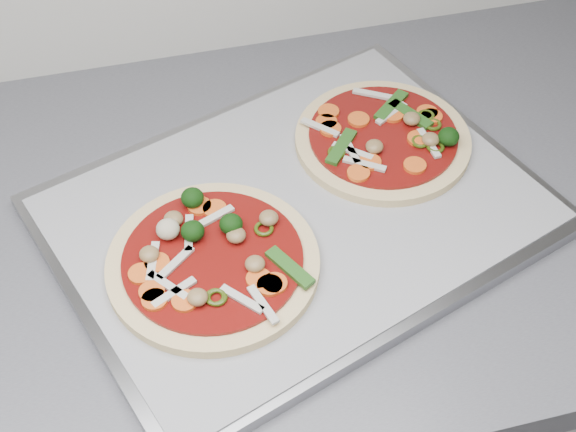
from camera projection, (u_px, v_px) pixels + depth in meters
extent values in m
cube|color=gray|center=(297.00, 214.00, 0.86)|extent=(0.59, 0.51, 0.02)
cube|color=#9A9A9F|center=(297.00, 208.00, 0.85)|extent=(0.57, 0.49, 0.00)
cylinder|color=#DAB887|center=(213.00, 264.00, 0.79)|extent=(0.29, 0.29, 0.01)
cylinder|color=maroon|center=(213.00, 259.00, 0.79)|extent=(0.25, 0.25, 0.00)
cylinder|color=orange|center=(215.00, 209.00, 0.83)|extent=(0.03, 0.03, 0.00)
cube|color=beige|center=(168.00, 286.00, 0.76)|extent=(0.04, 0.04, 0.00)
cylinder|color=orange|center=(155.00, 300.00, 0.75)|extent=(0.04, 0.04, 0.00)
cube|color=beige|center=(242.00, 299.00, 0.75)|extent=(0.04, 0.04, 0.00)
cylinder|color=orange|center=(152.00, 292.00, 0.76)|extent=(0.04, 0.04, 0.00)
cylinder|color=orange|center=(274.00, 283.00, 0.76)|extent=(0.03, 0.03, 0.00)
ellipsoid|color=olive|center=(255.00, 264.00, 0.77)|extent=(0.02, 0.02, 0.01)
ellipsoid|color=olive|center=(173.00, 219.00, 0.81)|extent=(0.03, 0.03, 0.01)
cube|color=beige|center=(174.00, 293.00, 0.76)|extent=(0.05, 0.03, 0.00)
cylinder|color=orange|center=(185.00, 301.00, 0.75)|extent=(0.03, 0.03, 0.00)
ellipsoid|color=#BEB391|center=(168.00, 229.00, 0.80)|extent=(0.03, 0.03, 0.02)
ellipsoid|color=#12350D|center=(193.00, 231.00, 0.80)|extent=(0.03, 0.03, 0.02)
torus|color=#31440D|center=(215.00, 297.00, 0.75)|extent=(0.02, 0.02, 0.00)
cylinder|color=orange|center=(270.00, 285.00, 0.76)|extent=(0.03, 0.03, 0.00)
cube|color=beige|center=(153.00, 261.00, 0.78)|extent=(0.02, 0.05, 0.00)
cylinder|color=orange|center=(259.00, 279.00, 0.77)|extent=(0.03, 0.03, 0.00)
cube|color=beige|center=(175.00, 263.00, 0.78)|extent=(0.04, 0.04, 0.00)
ellipsoid|color=olive|center=(236.00, 235.00, 0.80)|extent=(0.03, 0.03, 0.01)
cube|color=beige|center=(263.00, 305.00, 0.75)|extent=(0.02, 0.05, 0.00)
ellipsoid|color=olive|center=(269.00, 218.00, 0.81)|extent=(0.02, 0.02, 0.01)
cylinder|color=orange|center=(141.00, 274.00, 0.77)|extent=(0.04, 0.04, 0.00)
ellipsoid|color=#12350D|center=(192.00, 198.00, 0.83)|extent=(0.03, 0.03, 0.02)
torus|color=#31440D|center=(217.00, 297.00, 0.75)|extent=(0.03, 0.03, 0.00)
cylinder|color=orange|center=(199.00, 206.00, 0.83)|extent=(0.03, 0.03, 0.00)
torus|color=#31440D|center=(264.00, 229.00, 0.81)|extent=(0.02, 0.02, 0.00)
ellipsoid|color=#12350D|center=(231.00, 224.00, 0.80)|extent=(0.03, 0.03, 0.02)
ellipsoid|color=olive|center=(198.00, 297.00, 0.75)|extent=(0.03, 0.03, 0.01)
cube|color=#265919|center=(290.00, 267.00, 0.78)|extent=(0.04, 0.06, 0.00)
cube|color=beige|center=(213.00, 218.00, 0.82)|extent=(0.05, 0.03, 0.00)
ellipsoid|color=olive|center=(149.00, 254.00, 0.78)|extent=(0.02, 0.02, 0.01)
cube|color=beige|center=(189.00, 233.00, 0.80)|extent=(0.02, 0.05, 0.00)
cylinder|color=orange|center=(157.00, 263.00, 0.78)|extent=(0.03, 0.03, 0.00)
cylinder|color=#DAB887|center=(383.00, 140.00, 0.91)|extent=(0.26, 0.26, 0.01)
cylinder|color=maroon|center=(383.00, 135.00, 0.91)|extent=(0.22, 0.22, 0.00)
ellipsoid|color=#12350D|center=(449.00, 137.00, 0.89)|extent=(0.03, 0.03, 0.02)
cylinder|color=orange|center=(330.00, 129.00, 0.91)|extent=(0.03, 0.03, 0.00)
cube|color=beige|center=(350.00, 149.00, 0.89)|extent=(0.01, 0.05, 0.00)
ellipsoid|color=olive|center=(431.00, 139.00, 0.89)|extent=(0.03, 0.03, 0.01)
cube|color=beige|center=(365.00, 164.00, 0.87)|extent=(0.04, 0.03, 0.00)
torus|color=#31440D|center=(420.00, 142.00, 0.90)|extent=(0.02, 0.02, 0.00)
torus|color=#31440D|center=(435.00, 147.00, 0.89)|extent=(0.03, 0.03, 0.00)
cylinder|color=orange|center=(415.00, 165.00, 0.87)|extent=(0.03, 0.03, 0.00)
cube|color=beige|center=(391.00, 113.00, 0.93)|extent=(0.05, 0.03, 0.00)
cylinder|color=orange|center=(418.00, 139.00, 0.90)|extent=(0.04, 0.04, 0.00)
cube|color=beige|center=(429.00, 143.00, 0.89)|extent=(0.01, 0.05, 0.00)
cylinder|color=orange|center=(359.00, 119.00, 0.92)|extent=(0.03, 0.03, 0.00)
cube|color=#265919|center=(410.00, 114.00, 0.93)|extent=(0.04, 0.06, 0.00)
cube|color=beige|center=(373.00, 94.00, 0.95)|extent=(0.05, 0.03, 0.00)
torus|color=#31440D|center=(433.00, 125.00, 0.91)|extent=(0.03, 0.03, 0.00)
cylinder|color=orange|center=(326.00, 122.00, 0.92)|extent=(0.03, 0.03, 0.00)
cylinder|color=orange|center=(358.00, 173.00, 0.86)|extent=(0.04, 0.04, 0.00)
cube|color=beige|center=(320.00, 128.00, 0.91)|extent=(0.04, 0.04, 0.00)
cylinder|color=orange|center=(370.00, 162.00, 0.87)|extent=(0.03, 0.03, 0.00)
cylinder|color=orange|center=(427.00, 113.00, 0.93)|extent=(0.03, 0.03, 0.00)
cube|color=#265919|center=(341.00, 147.00, 0.89)|extent=(0.05, 0.05, 0.00)
cube|color=#265919|center=(391.00, 106.00, 0.94)|extent=(0.05, 0.05, 0.00)
cylinder|color=orange|center=(393.00, 115.00, 0.93)|extent=(0.03, 0.03, 0.00)
cylinder|color=orange|center=(328.00, 112.00, 0.93)|extent=(0.03, 0.03, 0.00)
torus|color=#31440D|center=(426.00, 116.00, 0.92)|extent=(0.02, 0.02, 0.00)
ellipsoid|color=olive|center=(412.00, 119.00, 0.91)|extent=(0.03, 0.03, 0.01)
ellipsoid|color=olive|center=(375.00, 146.00, 0.88)|extent=(0.02, 0.02, 0.01)
cylinder|color=orange|center=(432.00, 117.00, 0.92)|extent=(0.03, 0.03, 0.00)
cube|color=beige|center=(353.00, 151.00, 0.88)|extent=(0.04, 0.04, 0.00)
torus|color=#31440D|center=(337.00, 152.00, 0.88)|extent=(0.03, 0.03, 0.00)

